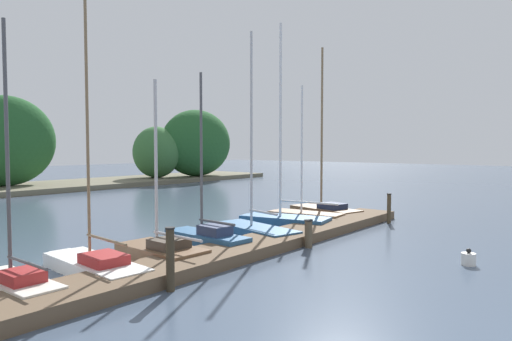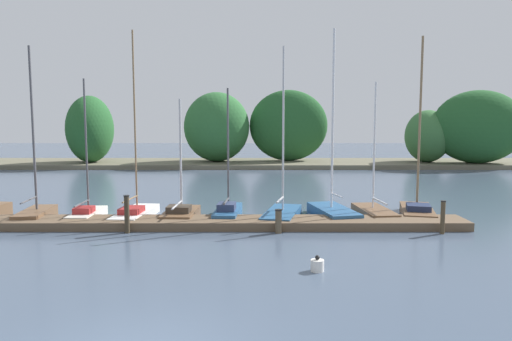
{
  "view_description": "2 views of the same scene",
  "coord_description": "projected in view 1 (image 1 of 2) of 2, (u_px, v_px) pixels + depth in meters",
  "views": [
    {
      "loc": [
        -9.85,
        1.83,
        3.4
      ],
      "look_at": [
        3.41,
        12.5,
        2.51
      ],
      "focal_mm": 32.27,
      "sensor_mm": 36.0,
      "label": 1
    },
    {
      "loc": [
        2.27,
        -8.69,
        4.52
      ],
      "look_at": [
        2.24,
        12.0,
        2.28
      ],
      "focal_mm": 33.87,
      "sensor_mm": 36.0,
      "label": 2
    }
  ],
  "objects": [
    {
      "name": "mooring_piling_1",
      "position": [
        170.0,
        259.0,
        10.75
      ],
      "size": [
        0.23,
        0.23,
        1.51
      ],
      "color": "#3D3323",
      "rests_on": "ground"
    },
    {
      "name": "sailboat_3",
      "position": [
        93.0,
        262.0,
        12.21
      ],
      "size": [
        1.48,
        4.12,
        8.38
      ],
      "rotation": [
        0.0,
        0.0,
        1.49
      ],
      "color": "white",
      "rests_on": "ground"
    },
    {
      "name": "sailboat_4",
      "position": [
        160.0,
        250.0,
        13.7
      ],
      "size": [
        1.45,
        3.48,
        5.37
      ],
      "rotation": [
        0.0,
        0.0,
        1.53
      ],
      "color": "brown",
      "rests_on": "ground"
    },
    {
      "name": "mooring_piling_3",
      "position": [
        389.0,
        208.0,
        20.34
      ],
      "size": [
        0.2,
        0.2,
        1.33
      ],
      "color": "#4C3D28",
      "rests_on": "ground"
    },
    {
      "name": "sailboat_7",
      "position": [
        282.0,
        219.0,
        19.25
      ],
      "size": [
        2.07,
        3.96,
        8.47
      ],
      "rotation": [
        0.0,
        0.0,
        1.78
      ],
      "color": "#285684",
      "rests_on": "ground"
    },
    {
      "name": "sailboat_2",
      "position": [
        13.0,
        281.0,
        10.45
      ],
      "size": [
        0.99,
        3.14,
        6.26
      ],
      "rotation": [
        0.0,
        0.0,
        1.57
      ],
      "color": "silver",
      "rests_on": "ground"
    },
    {
      "name": "sailboat_8",
      "position": [
        303.0,
        215.0,
        20.89
      ],
      "size": [
        1.54,
        3.58,
        6.15
      ],
      "rotation": [
        0.0,
        0.0,
        1.67
      ],
      "color": "brown",
      "rests_on": "ground"
    },
    {
      "name": "channel_buoy_0",
      "position": [
        468.0,
        259.0,
        13.15
      ],
      "size": [
        0.4,
        0.4,
        0.49
      ],
      "color": "white",
      "rests_on": "ground"
    },
    {
      "name": "sailboat_5",
      "position": [
        205.0,
        237.0,
        15.46
      ],
      "size": [
        1.21,
        3.55,
        5.86
      ],
      "rotation": [
        0.0,
        0.0,
        1.51
      ],
      "color": "#285684",
      "rests_on": "ground"
    },
    {
      "name": "dock_pier",
      "position": [
        220.0,
        255.0,
        13.66
      ],
      "size": [
        22.02,
        1.8,
        0.35
      ],
      "color": "brown",
      "rests_on": "ground"
    },
    {
      "name": "sailboat_9",
      "position": [
        324.0,
        208.0,
        22.58
      ],
      "size": [
        2.17,
        4.07,
        8.2
      ],
      "rotation": [
        0.0,
        0.0,
        1.34
      ],
      "color": "brown",
      "rests_on": "ground"
    },
    {
      "name": "mooring_piling_2",
      "position": [
        308.0,
        233.0,
        15.41
      ],
      "size": [
        0.29,
        0.29,
        0.95
      ],
      "color": "brown",
      "rests_on": "ground"
    },
    {
      "name": "sailboat_6",
      "position": [
        253.0,
        228.0,
        17.3
      ],
      "size": [
        2.09,
        4.09,
        7.66
      ],
      "rotation": [
        0.0,
        0.0,
        1.35
      ],
      "color": "#285684",
      "rests_on": "ground"
    }
  ]
}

